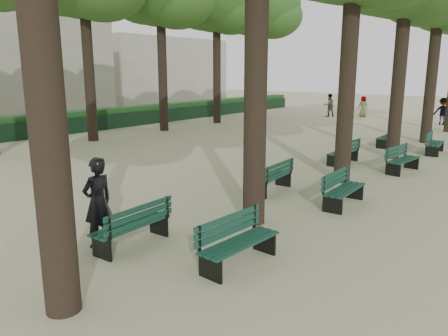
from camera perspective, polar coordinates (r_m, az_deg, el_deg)
The scene contains 17 objects.
ground at distance 9.47m, azimuth -14.54°, elevation -9.75°, with size 120.00×120.00×0.00m, color #B9B58C.
tree_far_5 at distance 34.33m, azimuth 4.71°, elevation 20.34°, with size 6.00×6.00×10.45m.
bench_left_0 at distance 9.24m, azimuth -11.92°, elevation -8.35°, with size 0.66×1.83×0.92m.
bench_left_1 at distance 13.06m, azimuth 6.20°, elevation -1.91°, with size 0.72×1.84×0.92m.
bench_left_2 at distance 17.49m, azimuth 15.24°, elevation 1.44°, with size 0.64×1.82×0.92m.
bench_left_3 at distance 22.11m, azimuth 20.47°, elevation 3.36°, with size 0.66×1.83×0.92m.
bench_right_0 at distance 8.21m, azimuth 2.02°, elevation -10.82°, with size 0.66×1.83×0.92m.
bench_right_1 at distance 12.07m, azimuth 15.40°, elevation -3.52°, with size 0.66×1.83×0.92m.
bench_right_2 at distance 16.70m, azimuth 22.31°, elevation 0.42°, with size 0.76×1.85×0.92m.
bench_right_3 at distance 20.95m, azimuth 25.82°, elevation 2.42°, with size 0.75×1.85×0.92m.
man_with_map at distance 9.21m, azimuth -16.16°, elevation -4.33°, with size 0.63×0.75×1.86m.
pedestrian_a at distance 35.22m, azimuth 13.56°, elevation 7.98°, with size 0.85×0.35×1.75m, color #262628.
pedestrian_d at distance 35.84m, azimuth 17.71°, elevation 7.68°, with size 0.77×0.32×1.58m, color #262628.
pedestrian_b at distance 32.37m, azimuth 26.67°, elevation 6.63°, with size 1.14×0.35×1.77m, color #262628.
fence at distance 27.55m, azimuth -15.21°, elevation 5.79°, with size 0.08×42.00×0.90m, color black.
hedge at distance 28.10m, azimuth -16.08°, elevation 6.17°, with size 1.20×42.00×1.20m, color #174419.
building_far at distance 53.33m, azimuth -10.39°, elevation 12.43°, with size 12.00×16.00×7.00m, color #B7B2A3.
Camera 1 is at (7.11, -5.14, 3.55)m, focal length 35.00 mm.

